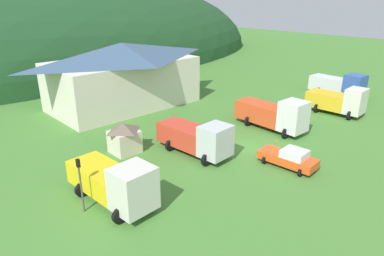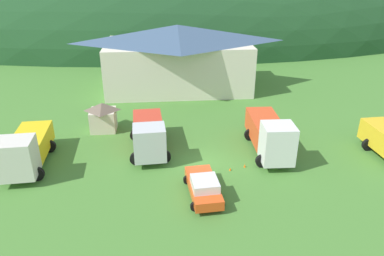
{
  "view_description": "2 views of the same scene",
  "coord_description": "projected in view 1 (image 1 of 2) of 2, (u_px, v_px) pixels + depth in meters",
  "views": [
    {
      "loc": [
        -24.25,
        -18.33,
        13.6
      ],
      "look_at": [
        -3.24,
        4.09,
        1.75
      ],
      "focal_mm": 32.47,
      "sensor_mm": 36.0,
      "label": 1
    },
    {
      "loc": [
        -3.08,
        -26.14,
        15.21
      ],
      "look_at": [
        -0.7,
        1.26,
        2.56
      ],
      "focal_mm": 34.26,
      "sensor_mm": 36.0,
      "label": 2
    }
  ],
  "objects": [
    {
      "name": "tow_truck_silver",
      "position": [
        197.0,
        137.0,
        31.02
      ],
      "size": [
        3.61,
        7.45,
        3.29
      ],
      "rotation": [
        0.0,
        0.0,
        -1.51
      ],
      "color": "silver",
      "rests_on": "ground"
    },
    {
      "name": "play_shed_cream",
      "position": [
        124.0,
        137.0,
        31.52
      ],
      "size": [
        2.56,
        2.46,
        2.82
      ],
      "color": "beige",
      "rests_on": "ground"
    },
    {
      "name": "traffic_cone_mid_row",
      "position": [
        273.0,
        147.0,
        33.17
      ],
      "size": [
        0.36,
        0.36,
        0.5
      ],
      "primitive_type": "cone",
      "color": "orange",
      "rests_on": "ground"
    },
    {
      "name": "depot_building",
      "position": [
        123.0,
        74.0,
        43.99
      ],
      "size": [
        19.09,
        10.63,
        8.06
      ],
      "color": "silver",
      "rests_on": "ground"
    },
    {
      "name": "heavy_rig_striped",
      "position": [
        339.0,
        101.0,
        41.61
      ],
      "size": [
        3.58,
        6.68,
        3.48
      ],
      "rotation": [
        0.0,
        0.0,
        -1.52
      ],
      "color": "silver",
      "rests_on": "ground"
    },
    {
      "name": "service_pickup_orange",
      "position": [
        289.0,
        158.0,
        29.01
      ],
      "size": [
        2.6,
        4.97,
        1.66
      ],
      "rotation": [
        0.0,
        0.0,
        -1.5
      ],
      "color": "#ED511D",
      "rests_on": "ground"
    },
    {
      "name": "traffic_light_west",
      "position": [
        80.0,
        180.0,
        22.42
      ],
      "size": [
        0.2,
        0.32,
        3.88
      ],
      "color": "#4C4C51",
      "rests_on": "ground"
    },
    {
      "name": "traffic_cone_near_pickup",
      "position": [
        277.0,
        142.0,
        34.24
      ],
      "size": [
        0.36,
        0.36,
        0.6
      ],
      "primitive_type": "cone",
      "color": "orange",
      "rests_on": "ground"
    },
    {
      "name": "heavy_rig_white",
      "position": [
        274.0,
        114.0,
        36.71
      ],
      "size": [
        3.42,
        8.08,
        3.65
      ],
      "rotation": [
        0.0,
        0.0,
        -1.6
      ],
      "color": "white",
      "rests_on": "ground"
    },
    {
      "name": "box_truck_blue",
      "position": [
        340.0,
        85.0,
        48.69
      ],
      "size": [
        3.42,
        7.5,
        3.49
      ],
      "rotation": [
        0.0,
        0.0,
        -1.61
      ],
      "color": "#3356AD",
      "rests_on": "ground"
    },
    {
      "name": "ground_plane",
      "position": [
        246.0,
        148.0,
        32.85
      ],
      "size": [
        200.0,
        200.0,
        0.0
      ],
      "primitive_type": "plane",
      "color": "#477F33"
    },
    {
      "name": "forested_hill_backdrop",
      "position": [
        24.0,
        63.0,
        73.62
      ],
      "size": [
        125.83,
        60.0,
        38.8
      ],
      "primitive_type": "ellipsoid",
      "color": "#1E4723",
      "rests_on": "ground"
    },
    {
      "name": "flatbed_truck_yellow",
      "position": [
        115.0,
        182.0,
        23.56
      ],
      "size": [
        3.63,
        7.68,
        3.46
      ],
      "rotation": [
        0.0,
        0.0,
        -1.51
      ],
      "color": "silver",
      "rests_on": "ground"
    }
  ]
}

